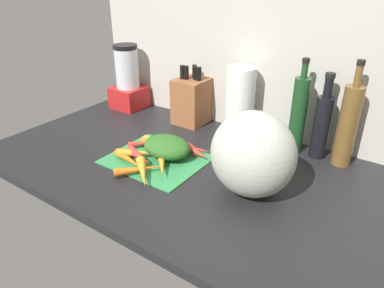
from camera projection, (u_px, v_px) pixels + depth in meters
The scene contains 23 objects.
ground_plane at pixel (224, 179), 116.43cm from camera, with size 170.00×80.00×3.00cm, color black.
wall_back at pixel (280, 60), 130.54cm from camera, with size 170.00×3.00×60.00cm, color #BCB7AD.
cutting_board at pixel (157, 159), 124.79cm from camera, with size 32.70×27.76×0.80cm, color #338C4C.
carrot_0 at pixel (162, 163), 117.92cm from camera, with size 3.40×3.40×15.49cm, color orange.
carrot_1 at pixel (197, 152), 124.45cm from camera, with size 3.53×3.53×10.13cm, color red.
carrot_2 at pixel (130, 160), 120.39cm from camera, with size 2.87×2.87×15.14cm, color orange.
carrot_3 at pixel (139, 169), 114.88cm from camera, with size 2.80×2.80×16.01cm, color orange.
carrot_4 at pixel (160, 143), 132.24cm from camera, with size 2.35×2.35×12.71cm, color red.
carrot_5 at pixel (143, 172), 112.75cm from camera, with size 3.33×3.33×15.74cm, color orange.
carrot_6 at pixel (139, 156), 121.95cm from camera, with size 3.56×3.56×12.16cm, color red.
carrot_7 at pixel (189, 147), 128.62cm from camera, with size 2.88×2.88×17.47cm, color red.
carrot_8 at pixel (161, 144), 131.22cm from camera, with size 2.85×2.85×15.33cm, color orange.
carrot_9 at pixel (138, 153), 124.18cm from camera, with size 3.40×3.40×13.52cm, color orange.
carrot_10 at pixel (145, 143), 132.08cm from camera, with size 2.36×2.36×12.30cm, color red.
carrot_11 at pixel (155, 142), 133.16cm from camera, with size 2.46×2.46×10.78cm, color orange.
carrot_greens_pile at pixel (167, 147), 124.12cm from camera, with size 17.46×13.43×7.39cm, color #2D6023.
winter_squash at pixel (253, 154), 101.69cm from camera, with size 24.96×22.48×25.55cm, color #B2B7A8.
knife_block at pixel (192, 100), 151.04cm from camera, with size 12.56×14.97×24.65cm.
blender_appliance at pixel (128, 81), 165.91cm from camera, with size 14.16×14.16×29.51cm.
paper_towel_roll at pixel (240, 103), 136.67cm from camera, with size 11.16×11.16×27.75cm, color white.
bottle_0 at pixel (298, 114), 124.79cm from camera, with size 5.54×5.54×34.02cm.
bottle_1 at pixel (322, 124), 122.10cm from camera, with size 5.81×5.81×30.21cm.
bottle_2 at pixel (348, 125), 116.31cm from camera, with size 6.22×6.22×35.70cm.
Camera 1 is at (48.00, -87.05, 61.06)cm, focal length 33.36 mm.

